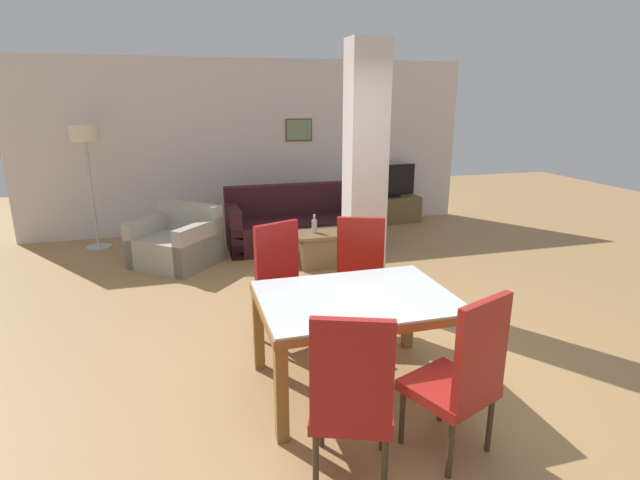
# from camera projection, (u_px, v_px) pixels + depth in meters

# --- Properties ---
(ground_plane) EXTENTS (18.00, 18.00, 0.00)m
(ground_plane) POSITION_uv_depth(u_px,v_px,m) (354.00, 386.00, 3.84)
(ground_plane) COLOR #A67D4C
(back_wall) EXTENTS (7.20, 0.09, 2.70)m
(back_wall) POSITION_uv_depth(u_px,v_px,m) (253.00, 146.00, 8.04)
(back_wall) COLOR silver
(back_wall) RESTS_ON ground_plane
(divider_pillar) EXTENTS (0.40, 0.32, 2.70)m
(divider_pillar) POSITION_uv_depth(u_px,v_px,m) (365.00, 174.00, 5.28)
(divider_pillar) COLOR silver
(divider_pillar) RESTS_ON ground_plane
(dining_table) EXTENTS (1.41, 1.03, 0.75)m
(dining_table) POSITION_uv_depth(u_px,v_px,m) (356.00, 315.00, 3.67)
(dining_table) COLOR brown
(dining_table) RESTS_ON ground_plane
(dining_chair_far_right) EXTENTS (0.60, 0.60, 1.08)m
(dining_chair_far_right) POSITION_uv_depth(u_px,v_px,m) (360.00, 275.00, 4.58)
(dining_chair_far_right) COLOR maroon
(dining_chair_far_right) RESTS_ON ground_plane
(dining_chair_far_left) EXTENTS (0.60, 0.60, 1.08)m
(dining_chair_far_left) POSITION_uv_depth(u_px,v_px,m) (284.00, 282.00, 4.41)
(dining_chair_far_left) COLOR maroon
(dining_chair_far_left) RESTS_ON ground_plane
(dining_chair_near_right) EXTENTS (0.60, 0.60, 1.08)m
(dining_chair_near_right) POSITION_uv_depth(u_px,v_px,m) (462.00, 375.00, 2.95)
(dining_chair_near_right) COLOR maroon
(dining_chair_near_right) RESTS_ON ground_plane
(dining_chair_near_left) EXTENTS (0.59, 0.59, 1.08)m
(dining_chair_near_left) POSITION_uv_depth(u_px,v_px,m) (352.00, 396.00, 2.74)
(dining_chair_near_left) COLOR maroon
(dining_chair_near_left) RESTS_ON ground_plane
(sofa) EXTENTS (2.04, 0.85, 0.87)m
(sofa) POSITION_uv_depth(u_px,v_px,m) (298.00, 226.00, 7.32)
(sofa) COLOR #321419
(sofa) RESTS_ON ground_plane
(armchair) EXTENTS (1.27, 1.26, 0.76)m
(armchair) POSITION_uv_depth(u_px,v_px,m) (177.00, 244.00, 6.53)
(armchair) COLOR #A9A494
(armchair) RESTS_ON ground_plane
(coffee_table) EXTENTS (0.72, 0.51, 0.45)m
(coffee_table) POSITION_uv_depth(u_px,v_px,m) (323.00, 248.00, 6.51)
(coffee_table) COLOR brown
(coffee_table) RESTS_ON ground_plane
(bottle) EXTENTS (0.07, 0.07, 0.24)m
(bottle) POSITION_uv_depth(u_px,v_px,m) (314.00, 226.00, 6.40)
(bottle) COLOR #B2B7BC
(bottle) RESTS_ON coffee_table
(tv_stand) EXTENTS (1.15, 0.40, 0.45)m
(tv_stand) POSITION_uv_depth(u_px,v_px,m) (387.00, 210.00, 8.68)
(tv_stand) COLOR brown
(tv_stand) RESTS_ON ground_plane
(tv_screen) EXTENTS (1.03, 0.25, 0.56)m
(tv_screen) POSITION_uv_depth(u_px,v_px,m) (388.00, 182.00, 8.54)
(tv_screen) COLOR black
(tv_screen) RESTS_ON tv_stand
(floor_lamp) EXTENTS (0.39, 0.39, 1.76)m
(floor_lamp) POSITION_uv_depth(u_px,v_px,m) (86.00, 144.00, 6.88)
(floor_lamp) COLOR #B7B7BC
(floor_lamp) RESTS_ON ground_plane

